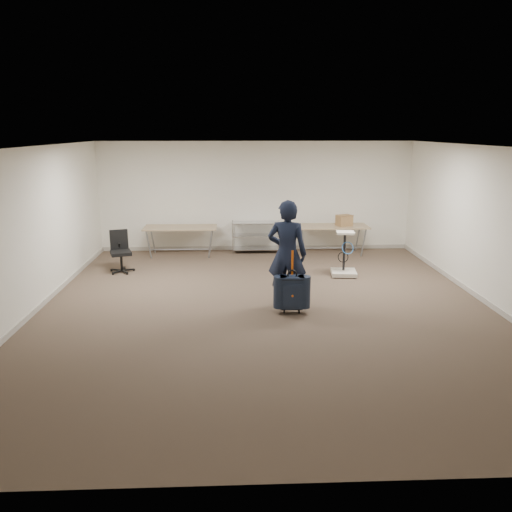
{
  "coord_description": "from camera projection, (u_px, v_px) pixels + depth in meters",
  "views": [
    {
      "loc": [
        -0.53,
        -8.3,
        3.07
      ],
      "look_at": [
        -0.17,
        0.3,
        0.89
      ],
      "focal_mm": 35.0,
      "sensor_mm": 36.0,
      "label": 1
    }
  ],
  "objects": [
    {
      "name": "cardboard_box",
      "position": [
        344.0,
        220.0,
        12.5
      ],
      "size": [
        0.44,
        0.38,
        0.27
      ],
      "primitive_type": "cube",
      "rotation": [
        0.0,
        0.0,
        0.38
      ],
      "color": "#8E5C42",
      "rests_on": "folding_table_right"
    },
    {
      "name": "ground",
      "position": [
        266.0,
        309.0,
        8.82
      ],
      "size": [
        9.0,
        9.0,
        0.0
      ],
      "primitive_type": "plane",
      "color": "#483C2C",
      "rests_on": "ground"
    },
    {
      "name": "wire_shelf",
      "position": [
        256.0,
        235.0,
        12.78
      ],
      "size": [
        1.22,
        0.47,
        0.8
      ],
      "color": "silver",
      "rests_on": "ground"
    },
    {
      "name": "equipment_cart",
      "position": [
        344.0,
        264.0,
        10.77
      ],
      "size": [
        0.58,
        0.58,
        0.97
      ],
      "color": "beige",
      "rests_on": "ground"
    },
    {
      "name": "suitcase",
      "position": [
        292.0,
        292.0,
        8.51
      ],
      "size": [
        0.41,
        0.25,
        1.11
      ],
      "color": "#162232",
      "rests_on": "ground"
    },
    {
      "name": "person",
      "position": [
        287.0,
        254.0,
        8.77
      ],
      "size": [
        0.79,
        0.62,
        1.91
      ],
      "primitive_type": "imported",
      "rotation": [
        0.0,
        0.0,
        2.88
      ],
      "color": "black",
      "rests_on": "ground"
    },
    {
      "name": "office_chair",
      "position": [
        121.0,
        259.0,
        11.05
      ],
      "size": [
        0.56,
        0.56,
        0.92
      ],
      "color": "black",
      "rests_on": "ground"
    },
    {
      "name": "folding_table_left",
      "position": [
        180.0,
        229.0,
        12.4
      ],
      "size": [
        1.8,
        0.75,
        0.73
      ],
      "color": "tan",
      "rests_on": "ground"
    },
    {
      "name": "folding_table_right",
      "position": [
        332.0,
        228.0,
        12.56
      ],
      "size": [
        1.8,
        0.75,
        0.73
      ],
      "color": "tan",
      "rests_on": "ground"
    },
    {
      "name": "room_shell",
      "position": [
        262.0,
        283.0,
        10.15
      ],
      "size": [
        8.0,
        9.0,
        9.0
      ],
      "color": "white",
      "rests_on": "ground"
    }
  ]
}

